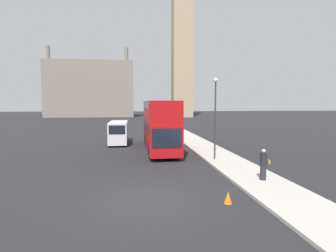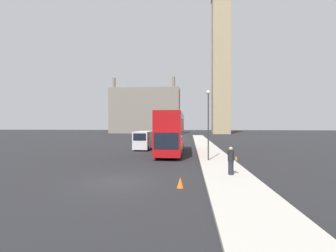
{
  "view_description": "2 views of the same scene",
  "coord_description": "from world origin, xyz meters",
  "px_view_note": "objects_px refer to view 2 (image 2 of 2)",
  "views": [
    {
      "loc": [
        -0.48,
        -11.71,
        4.39
      ],
      "look_at": [
        2.58,
        11.15,
        2.46
      ],
      "focal_mm": 28.0,
      "sensor_mm": 36.0,
      "label": 1
    },
    {
      "loc": [
        4.16,
        -12.57,
        3.24
      ],
      "look_at": [
        0.92,
        20.3,
        3.17
      ],
      "focal_mm": 24.0,
      "sensor_mm": 36.0,
      "label": 2
    }
  ],
  "objects_px": {
    "clock_tower": "(221,40)",
    "parked_sedan": "(159,137)",
    "pedestrian": "(231,161)",
    "street_lamp": "(208,115)",
    "red_double_decker_bus": "(171,131)",
    "white_van": "(144,140)"
  },
  "relations": [
    {
      "from": "clock_tower",
      "to": "pedestrian",
      "type": "bearing_deg",
      "value": -97.13
    },
    {
      "from": "clock_tower",
      "to": "street_lamp",
      "type": "height_order",
      "value": "clock_tower"
    },
    {
      "from": "clock_tower",
      "to": "red_double_decker_bus",
      "type": "height_order",
      "value": "clock_tower"
    },
    {
      "from": "clock_tower",
      "to": "white_van",
      "type": "height_order",
      "value": "clock_tower"
    },
    {
      "from": "red_double_decker_bus",
      "to": "white_van",
      "type": "relative_size",
      "value": 2.0
    },
    {
      "from": "pedestrian",
      "to": "red_double_decker_bus",
      "type": "bearing_deg",
      "value": 112.86
    },
    {
      "from": "pedestrian",
      "to": "parked_sedan",
      "type": "distance_m",
      "value": 35.51
    },
    {
      "from": "pedestrian",
      "to": "clock_tower",
      "type": "bearing_deg",
      "value": 82.87
    },
    {
      "from": "clock_tower",
      "to": "street_lamp",
      "type": "bearing_deg",
      "value": -98.51
    },
    {
      "from": "red_double_decker_bus",
      "to": "pedestrian",
      "type": "relative_size",
      "value": 6.32
    },
    {
      "from": "clock_tower",
      "to": "parked_sedan",
      "type": "bearing_deg",
      "value": -114.89
    },
    {
      "from": "clock_tower",
      "to": "white_van",
      "type": "xyz_separation_m",
      "value": [
        -18.17,
        -59.07,
        -35.21
      ]
    },
    {
      "from": "pedestrian",
      "to": "street_lamp",
      "type": "height_order",
      "value": "street_lamp"
    },
    {
      "from": "clock_tower",
      "to": "red_double_decker_bus",
      "type": "relative_size",
      "value": 6.45
    },
    {
      "from": "red_double_decker_bus",
      "to": "white_van",
      "type": "bearing_deg",
      "value": 132.61
    },
    {
      "from": "pedestrian",
      "to": "street_lamp",
      "type": "bearing_deg",
      "value": 99.11
    },
    {
      "from": "parked_sedan",
      "to": "red_double_decker_bus",
      "type": "bearing_deg",
      "value": -78.45
    },
    {
      "from": "clock_tower",
      "to": "pedestrian",
      "type": "distance_m",
      "value": 83.23
    },
    {
      "from": "pedestrian",
      "to": "white_van",
      "type": "bearing_deg",
      "value": 119.43
    },
    {
      "from": "clock_tower",
      "to": "parked_sedan",
      "type": "relative_size",
      "value": 16.59
    },
    {
      "from": "white_van",
      "to": "parked_sedan",
      "type": "distance_m",
      "value": 18.62
    },
    {
      "from": "street_lamp",
      "to": "parked_sedan",
      "type": "height_order",
      "value": "street_lamp"
    }
  ]
}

